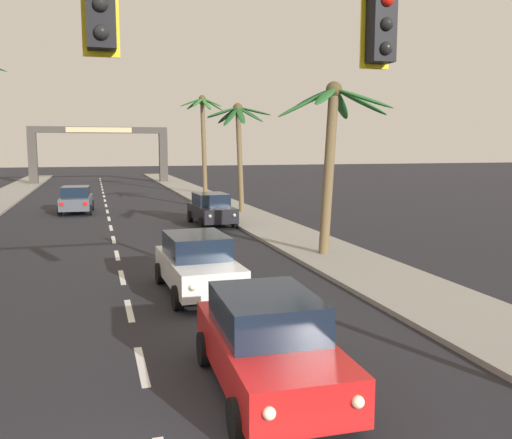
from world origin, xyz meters
The scene contains 11 objects.
sidewalk_right centered at (7.80, 20.00, 0.07)m, with size 3.20×110.00×0.14m, color gray.
lane_markings centered at (0.41, 19.85, 0.00)m, with size 4.28×87.07×0.01m.
traffic_signal_mast centered at (3.02, 0.63, 5.05)m, with size 11.07×0.41×6.97m.
sedan_lead_at_stop_bar centered at (1.99, 2.50, 0.85)m, with size 2.04×4.49×1.68m.
sedan_third_in_queue centered at (1.99, 9.09, 0.85)m, with size 2.08×4.50×1.68m.
sedan_oncoming_far centered at (-1.85, 29.77, 0.85)m, with size 2.11×4.51×1.68m.
sedan_parked_nearest_kerb centered at (5.16, 22.27, 0.85)m, with size 2.06×4.50×1.68m.
palm_right_second centered at (7.75, 12.82, 4.59)m, with size 4.42×4.21×6.51m.
palm_right_third centered at (7.80, 26.61, 5.17)m, with size 4.07×3.77×6.74m.
palm_right_farthest centered at (8.33, 40.40, 5.93)m, with size 3.73×3.83×8.42m.
town_gateway_arch centered at (0.00, 57.45, 4.10)m, with size 14.84×0.90×6.26m.
Camera 1 is at (-0.74, -5.99, 4.16)m, focal length 38.41 mm.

